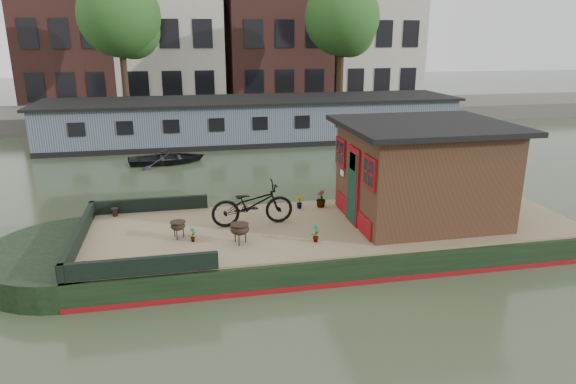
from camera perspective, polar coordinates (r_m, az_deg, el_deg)
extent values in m
plane|color=#343F28|center=(12.89, 5.21, -6.25)|extent=(120.00, 120.00, 0.00)
cube|color=black|center=(12.78, 5.24, -5.01)|extent=(12.00, 4.00, 0.60)
cylinder|color=black|center=(12.52, -22.27, -6.76)|extent=(4.00, 4.00, 0.60)
cube|color=maroon|center=(12.87, 5.22, -6.00)|extent=(12.02, 4.02, 0.10)
cube|color=olive|center=(12.66, 5.28, -3.65)|extent=(11.80, 3.80, 0.05)
cube|color=black|center=(12.31, -22.17, -4.50)|extent=(0.12, 4.00, 0.35)
cube|color=black|center=(13.93, -15.13, -1.37)|extent=(3.00, 0.12, 0.35)
cube|color=black|center=(10.35, -16.14, -7.95)|extent=(3.00, 0.12, 0.35)
cube|color=black|center=(13.10, 14.67, 1.97)|extent=(3.50, 3.00, 2.30)
cube|color=black|center=(12.85, 15.08, 7.18)|extent=(4.00, 3.50, 0.12)
cube|color=maroon|center=(12.48, 7.25, 0.70)|extent=(0.06, 0.80, 1.90)
cube|color=black|center=(12.49, 7.15, 0.47)|extent=(0.04, 0.64, 1.70)
cube|color=maroon|center=(11.37, 9.06, 2.15)|extent=(0.06, 0.72, 0.72)
cube|color=maroon|center=(13.30, 5.89, 4.43)|extent=(0.06, 0.72, 0.72)
imported|color=black|center=(12.42, -3.99, -1.35)|extent=(2.02, 0.79, 1.05)
imported|color=brown|center=(11.46, 3.09, -4.58)|extent=(0.26, 0.27, 0.43)
imported|color=brown|center=(13.68, 1.25, -1.12)|extent=(0.19, 0.21, 0.34)
imported|color=#9B3E2A|center=(13.78, 3.68, -0.72)|extent=(0.33, 0.33, 0.47)
imported|color=#97482C|center=(11.68, -10.56, -4.67)|extent=(0.20, 0.22, 0.34)
cylinder|color=black|center=(13.83, -18.68, -2.12)|extent=(0.19, 0.19, 0.22)
cylinder|color=black|center=(10.89, -21.79, -7.73)|extent=(0.16, 0.16, 0.18)
imported|color=black|center=(21.91, -13.31, 4.00)|extent=(3.34, 2.55, 0.65)
cube|color=slate|center=(25.88, -3.79, 7.89)|extent=(20.00, 4.00, 2.00)
cube|color=black|center=(25.74, -3.83, 10.20)|extent=(20.40, 4.40, 0.12)
cube|color=black|center=(26.03, -3.75, 5.98)|extent=(20.00, 4.05, 0.24)
cube|color=#47443F|center=(32.34, -5.42, 8.69)|extent=(60.00, 6.00, 0.90)
cylinder|color=#332316|center=(30.53, -17.70, 12.12)|extent=(0.36, 0.36, 4.00)
sphere|color=#224B19|center=(30.47, -18.26, 18.11)|extent=(4.40, 4.40, 4.40)
sphere|color=#224B19|center=(30.70, -16.90, 16.71)|extent=(3.00, 3.00, 3.00)
cylinder|color=#332316|center=(31.85, 5.84, 12.99)|extent=(0.36, 0.36, 4.00)
sphere|color=#224B19|center=(31.80, 6.02, 18.74)|extent=(4.40, 4.40, 4.40)
sphere|color=#224B19|center=(32.25, 6.87, 17.27)|extent=(3.00, 3.00, 3.00)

